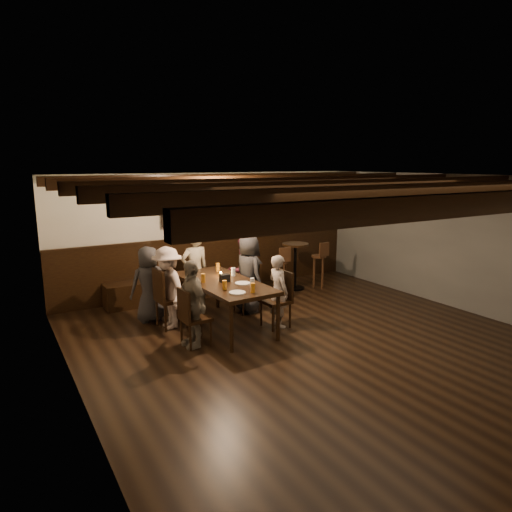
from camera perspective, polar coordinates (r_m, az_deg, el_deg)
room at (r=8.14m, az=-3.26°, el=0.80°), size 7.00×7.00×7.00m
dining_table at (r=7.25m, az=-4.11°, el=-3.62°), size 0.98×2.05×0.76m
chair_left_near at (r=7.46m, az=-10.64°, el=-6.54°), size 0.46×0.46×0.97m
chair_left_far at (r=6.69m, az=-7.67°, el=-8.92°), size 0.40×0.40×0.86m
chair_right_near at (r=8.09m, az=-1.11°, el=-5.13°), size 0.41×0.41×0.88m
chair_right_far at (r=7.37m, az=2.58°, el=-6.77°), size 0.43×0.43×0.90m
person_bench_left at (r=7.71m, az=-13.23°, el=-3.45°), size 0.63×0.42×1.27m
person_bench_centre at (r=8.15m, az=-7.65°, el=-1.83°), size 0.53×0.36×1.43m
person_bench_right at (r=8.45m, az=-1.66°, el=-1.86°), size 0.63×0.50×1.25m
person_left_near at (r=7.35m, az=-10.95°, el=-3.91°), size 0.52×0.86×1.31m
person_left_far at (r=6.56m, az=-8.01°, el=-5.92°), size 0.33×0.75×1.27m
person_right_near at (r=7.99m, az=-0.93°, el=-2.15°), size 0.47×0.69×1.39m
person_right_far at (r=7.29m, az=2.80°, el=-4.40°), size 0.30×0.44×1.17m
pint_a at (r=7.71m, az=-8.45°, el=-1.79°), size 0.07×0.07×0.14m
pint_b at (r=7.89m, az=-4.79°, el=-1.39°), size 0.07×0.07×0.14m
pint_c at (r=7.17m, az=-6.62°, el=-2.75°), size 0.07×0.07×0.14m
pint_d at (r=7.53m, az=-2.85°, el=-2.00°), size 0.07×0.07×0.14m
pint_e at (r=6.73m, az=-3.95°, el=-3.65°), size 0.07×0.07×0.14m
pint_f at (r=6.85m, az=-0.46°, el=-3.35°), size 0.07×0.07×0.14m
pint_g at (r=6.57m, az=-0.40°, el=-4.00°), size 0.07×0.07×0.14m
plate_near at (r=6.57m, az=-2.35°, el=-4.58°), size 0.24×0.24×0.01m
plate_far at (r=7.06m, az=-1.67°, el=-3.42°), size 0.24×0.24×0.01m
condiment_caddy at (r=7.17m, az=-3.94°, el=-2.77°), size 0.15×0.10×0.12m
candle at (r=7.54m, az=-4.41°, el=-2.35°), size 0.05×0.05×0.05m
high_top_table at (r=9.46m, az=4.92°, el=-0.39°), size 0.55×0.55×0.97m
bar_stool_left at (r=9.08m, az=3.07°, el=-2.63°), size 0.31×0.32×0.98m
bar_stool_right at (r=9.70m, az=7.83°, el=-1.80°), size 0.31×0.33×0.98m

